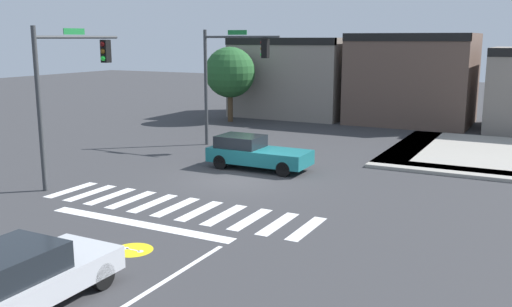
{
  "coord_description": "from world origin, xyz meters",
  "views": [
    {
      "loc": [
        11.04,
        -19.78,
        5.7
      ],
      "look_at": [
        0.61,
        0.32,
        1.06
      ],
      "focal_mm": 39.67,
      "sensor_mm": 36.0,
      "label": 1
    }
  ],
  "objects_px": {
    "car_silver": "(19,278)",
    "roadside_tree": "(230,73)",
    "traffic_signal_southwest": "(69,76)",
    "traffic_signal_northwest": "(230,67)",
    "car_teal": "(255,153)"
  },
  "relations": [
    {
      "from": "traffic_signal_southwest",
      "to": "traffic_signal_northwest",
      "type": "relative_size",
      "value": 1.0
    },
    {
      "from": "traffic_signal_northwest",
      "to": "car_silver",
      "type": "relative_size",
      "value": 1.43
    },
    {
      "from": "car_silver",
      "to": "roadside_tree",
      "type": "height_order",
      "value": "roadside_tree"
    },
    {
      "from": "car_teal",
      "to": "car_silver",
      "type": "height_order",
      "value": "car_silver"
    },
    {
      "from": "car_teal",
      "to": "traffic_signal_northwest",
      "type": "bearing_deg",
      "value": 131.71
    },
    {
      "from": "traffic_signal_northwest",
      "to": "car_silver",
      "type": "bearing_deg",
      "value": -73.86
    },
    {
      "from": "car_teal",
      "to": "traffic_signal_southwest",
      "type": "bearing_deg",
      "value": -134.93
    },
    {
      "from": "traffic_signal_southwest",
      "to": "roadside_tree",
      "type": "relative_size",
      "value": 1.2
    },
    {
      "from": "car_teal",
      "to": "car_silver",
      "type": "xyz_separation_m",
      "value": [
        1.72,
        -14.13,
        0.01
      ]
    },
    {
      "from": "traffic_signal_northwest",
      "to": "car_silver",
      "type": "height_order",
      "value": "traffic_signal_northwest"
    },
    {
      "from": "traffic_signal_southwest",
      "to": "car_silver",
      "type": "relative_size",
      "value": 1.43
    },
    {
      "from": "traffic_signal_southwest",
      "to": "car_teal",
      "type": "bearing_deg",
      "value": -44.93
    },
    {
      "from": "traffic_signal_northwest",
      "to": "roadside_tree",
      "type": "bearing_deg",
      "value": 120.16
    },
    {
      "from": "traffic_signal_northwest",
      "to": "car_silver",
      "type": "xyz_separation_m",
      "value": [
        5.23,
        -18.06,
        -3.51
      ]
    },
    {
      "from": "traffic_signal_southwest",
      "to": "car_teal",
      "type": "distance_m",
      "value": 8.39
    }
  ]
}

